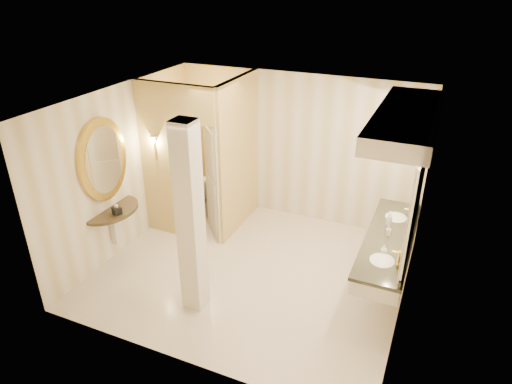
# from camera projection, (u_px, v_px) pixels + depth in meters

# --- Properties ---
(floor) EXTENTS (4.50, 4.50, 0.00)m
(floor) POSITION_uv_depth(u_px,v_px,m) (252.00, 270.00, 7.16)
(floor) COLOR beige
(floor) RESTS_ON ground
(ceiling) EXTENTS (4.50, 4.50, 0.00)m
(ceiling) POSITION_uv_depth(u_px,v_px,m) (251.00, 101.00, 5.96)
(ceiling) COLOR white
(ceiling) RESTS_ON wall_back
(wall_back) EXTENTS (4.50, 0.02, 2.70)m
(wall_back) POSITION_uv_depth(u_px,v_px,m) (296.00, 148.00, 8.20)
(wall_back) COLOR silver
(wall_back) RESTS_ON floor
(wall_front) EXTENTS (4.50, 0.02, 2.70)m
(wall_front) POSITION_uv_depth(u_px,v_px,m) (176.00, 270.00, 4.92)
(wall_front) COLOR silver
(wall_front) RESTS_ON floor
(wall_left) EXTENTS (0.02, 4.00, 2.70)m
(wall_left) POSITION_uv_depth(u_px,v_px,m) (124.00, 169.00, 7.36)
(wall_left) COLOR silver
(wall_left) RESTS_ON floor
(wall_right) EXTENTS (0.02, 4.00, 2.70)m
(wall_right) POSITION_uv_depth(u_px,v_px,m) (414.00, 225.00, 5.76)
(wall_right) COLOR silver
(wall_right) RESTS_ON floor
(toilet_closet) EXTENTS (1.50, 1.55, 2.70)m
(toilet_closet) POSITION_uv_depth(u_px,v_px,m) (213.00, 157.00, 7.74)
(toilet_closet) COLOR #ECD57B
(toilet_closet) RESTS_ON floor
(wall_sconce) EXTENTS (0.14, 0.14, 0.42)m
(wall_sconce) POSITION_uv_depth(u_px,v_px,m) (154.00, 141.00, 7.43)
(wall_sconce) COLOR gold
(wall_sconce) RESTS_ON toilet_closet
(vanity) EXTENTS (0.75, 2.48, 2.09)m
(vanity) POSITION_uv_depth(u_px,v_px,m) (399.00, 189.00, 6.06)
(vanity) COLOR beige
(vanity) RESTS_ON floor
(console_shelf) EXTENTS (1.00, 1.00, 1.95)m
(console_shelf) POSITION_uv_depth(u_px,v_px,m) (106.00, 181.00, 6.95)
(console_shelf) COLOR black
(console_shelf) RESTS_ON floor
(pillar) EXTENTS (0.28, 0.28, 2.70)m
(pillar) POSITION_uv_depth(u_px,v_px,m) (190.00, 221.00, 5.85)
(pillar) COLOR beige
(pillar) RESTS_ON floor
(tissue_box) EXTENTS (0.16, 0.16, 0.12)m
(tissue_box) POSITION_uv_depth(u_px,v_px,m) (117.00, 211.00, 6.97)
(tissue_box) COLOR black
(tissue_box) RESTS_ON console_shelf
(toilet) EXTENTS (0.68, 0.92, 0.84)m
(toilet) POSITION_uv_depth(u_px,v_px,m) (206.00, 191.00, 8.75)
(toilet) COLOR white
(toilet) RESTS_ON floor
(soap_bottle_a) EXTENTS (0.07, 0.07, 0.14)m
(soap_bottle_a) POSITION_uv_depth(u_px,v_px,m) (389.00, 231.00, 6.42)
(soap_bottle_a) COLOR beige
(soap_bottle_a) RESTS_ON vanity
(soap_bottle_b) EXTENTS (0.10, 0.10, 0.11)m
(soap_bottle_b) POSITION_uv_depth(u_px,v_px,m) (384.00, 249.00, 6.03)
(soap_bottle_b) COLOR silver
(soap_bottle_b) RESTS_ON vanity
(soap_bottle_c) EXTENTS (0.09, 0.10, 0.24)m
(soap_bottle_c) POSITION_uv_depth(u_px,v_px,m) (389.00, 219.00, 6.63)
(soap_bottle_c) COLOR #C6B28C
(soap_bottle_c) RESTS_ON vanity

